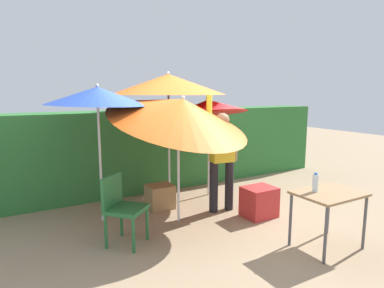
{
  "coord_description": "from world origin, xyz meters",
  "views": [
    {
      "loc": [
        -2.57,
        -4.18,
        1.93
      ],
      "look_at": [
        0.0,
        0.3,
        1.1
      ],
      "focal_mm": 30.56,
      "sensor_mm": 36.0,
      "label": 1
    }
  ],
  "objects_px": {
    "umbrella_orange": "(97,96)",
    "bottle_water": "(315,183)",
    "umbrella_yellow": "(168,84)",
    "person_vendor": "(222,155)",
    "umbrella_rainbow": "(181,111)",
    "cooler_box": "(259,202)",
    "crate_cardboard": "(160,196)",
    "folding_table": "(329,199)",
    "umbrella_navy": "(208,107)",
    "chair_plastic": "(121,205)"
  },
  "relations": [
    {
      "from": "person_vendor",
      "to": "crate_cardboard",
      "type": "relative_size",
      "value": 4.47
    },
    {
      "from": "umbrella_yellow",
      "to": "umbrella_navy",
      "type": "bearing_deg",
      "value": -23.23
    },
    {
      "from": "umbrella_yellow",
      "to": "folding_table",
      "type": "relative_size",
      "value": 2.85
    },
    {
      "from": "umbrella_orange",
      "to": "folding_table",
      "type": "bearing_deg",
      "value": -46.0
    },
    {
      "from": "person_vendor",
      "to": "bottle_water",
      "type": "height_order",
      "value": "person_vendor"
    },
    {
      "from": "umbrella_rainbow",
      "to": "umbrella_orange",
      "type": "height_order",
      "value": "umbrella_rainbow"
    },
    {
      "from": "chair_plastic",
      "to": "cooler_box",
      "type": "distance_m",
      "value": 2.17
    },
    {
      "from": "umbrella_yellow",
      "to": "person_vendor",
      "type": "distance_m",
      "value": 1.62
    },
    {
      "from": "umbrella_rainbow",
      "to": "bottle_water",
      "type": "height_order",
      "value": "umbrella_rainbow"
    },
    {
      "from": "person_vendor",
      "to": "folding_table",
      "type": "xyz_separation_m",
      "value": [
        0.4,
        -1.71,
        -0.31
      ]
    },
    {
      "from": "umbrella_orange",
      "to": "crate_cardboard",
      "type": "distance_m",
      "value": 1.93
    },
    {
      "from": "umbrella_orange",
      "to": "bottle_water",
      "type": "xyz_separation_m",
      "value": [
        2.06,
        -2.17,
        -1.04
      ]
    },
    {
      "from": "umbrella_rainbow",
      "to": "cooler_box",
      "type": "relative_size",
      "value": 4.57
    },
    {
      "from": "umbrella_orange",
      "to": "folding_table",
      "type": "distance_m",
      "value": 3.39
    },
    {
      "from": "umbrella_yellow",
      "to": "person_vendor",
      "type": "bearing_deg",
      "value": -69.42
    },
    {
      "from": "umbrella_navy",
      "to": "person_vendor",
      "type": "bearing_deg",
      "value": -107.08
    },
    {
      "from": "umbrella_orange",
      "to": "umbrella_yellow",
      "type": "bearing_deg",
      "value": 20.79
    },
    {
      "from": "folding_table",
      "to": "cooler_box",
      "type": "bearing_deg",
      "value": 91.88
    },
    {
      "from": "umbrella_yellow",
      "to": "cooler_box",
      "type": "bearing_deg",
      "value": -64.12
    },
    {
      "from": "crate_cardboard",
      "to": "umbrella_navy",
      "type": "bearing_deg",
      "value": 10.6
    },
    {
      "from": "crate_cardboard",
      "to": "bottle_water",
      "type": "xyz_separation_m",
      "value": [
        1.09,
        -2.21,
        0.63
      ]
    },
    {
      "from": "crate_cardboard",
      "to": "cooler_box",
      "type": "bearing_deg",
      "value": -43.14
    },
    {
      "from": "person_vendor",
      "to": "bottle_water",
      "type": "xyz_separation_m",
      "value": [
        0.27,
        -1.61,
        -0.11
      ]
    },
    {
      "from": "person_vendor",
      "to": "crate_cardboard",
      "type": "bearing_deg",
      "value": 143.54
    },
    {
      "from": "person_vendor",
      "to": "crate_cardboard",
      "type": "height_order",
      "value": "person_vendor"
    },
    {
      "from": "umbrella_orange",
      "to": "chair_plastic",
      "type": "relative_size",
      "value": 2.29
    },
    {
      "from": "umbrella_orange",
      "to": "bottle_water",
      "type": "distance_m",
      "value": 3.17
    },
    {
      "from": "umbrella_rainbow",
      "to": "folding_table",
      "type": "height_order",
      "value": "umbrella_rainbow"
    },
    {
      "from": "umbrella_orange",
      "to": "cooler_box",
      "type": "height_order",
      "value": "umbrella_orange"
    },
    {
      "from": "umbrella_yellow",
      "to": "cooler_box",
      "type": "height_order",
      "value": "umbrella_yellow"
    },
    {
      "from": "person_vendor",
      "to": "folding_table",
      "type": "distance_m",
      "value": 1.78
    },
    {
      "from": "umbrella_yellow",
      "to": "umbrella_navy",
      "type": "xyz_separation_m",
      "value": [
        0.66,
        -0.28,
        -0.4
      ]
    },
    {
      "from": "person_vendor",
      "to": "chair_plastic",
      "type": "relative_size",
      "value": 2.11
    },
    {
      "from": "folding_table",
      "to": "umbrella_yellow",
      "type": "bearing_deg",
      "value": 106.2
    },
    {
      "from": "chair_plastic",
      "to": "folding_table",
      "type": "bearing_deg",
      "value": -32.16
    },
    {
      "from": "cooler_box",
      "to": "folding_table",
      "type": "distance_m",
      "value": 1.27
    },
    {
      "from": "bottle_water",
      "to": "folding_table",
      "type": "bearing_deg",
      "value": -37.7
    },
    {
      "from": "umbrella_orange",
      "to": "crate_cardboard",
      "type": "relative_size",
      "value": 4.85
    },
    {
      "from": "person_vendor",
      "to": "cooler_box",
      "type": "relative_size",
      "value": 3.88
    },
    {
      "from": "cooler_box",
      "to": "crate_cardboard",
      "type": "xyz_separation_m",
      "value": [
        -1.19,
        1.11,
        -0.04
      ]
    },
    {
      "from": "umbrella_yellow",
      "to": "umbrella_orange",
      "type": "bearing_deg",
      "value": -159.21
    },
    {
      "from": "person_vendor",
      "to": "umbrella_rainbow",
      "type": "bearing_deg",
      "value": -177.56
    },
    {
      "from": "crate_cardboard",
      "to": "folding_table",
      "type": "distance_m",
      "value": 2.66
    },
    {
      "from": "umbrella_orange",
      "to": "cooler_box",
      "type": "relative_size",
      "value": 4.21
    },
    {
      "from": "umbrella_rainbow",
      "to": "umbrella_yellow",
      "type": "xyz_separation_m",
      "value": [
        0.35,
        1.12,
        0.4
      ]
    },
    {
      "from": "umbrella_rainbow",
      "to": "person_vendor",
      "type": "distance_m",
      "value": 1.04
    },
    {
      "from": "umbrella_navy",
      "to": "person_vendor",
      "type": "distance_m",
      "value": 1.11
    },
    {
      "from": "umbrella_yellow",
      "to": "umbrella_navy",
      "type": "relative_size",
      "value": 1.19
    },
    {
      "from": "umbrella_rainbow",
      "to": "umbrella_navy",
      "type": "relative_size",
      "value": 1.16
    },
    {
      "from": "cooler_box",
      "to": "chair_plastic",
      "type": "bearing_deg",
      "value": 175.53
    }
  ]
}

